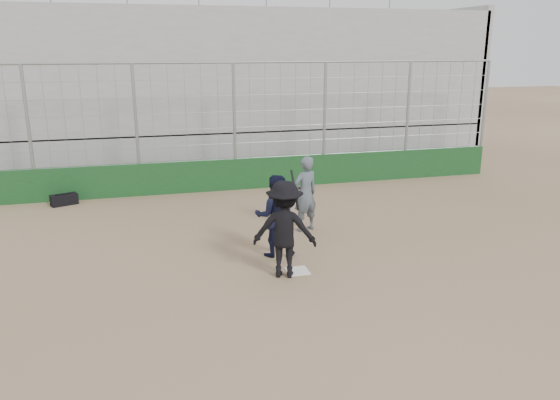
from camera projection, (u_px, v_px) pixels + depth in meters
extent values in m
plane|color=brown|center=(297.00, 271.00, 11.23)|extent=(90.00, 90.00, 0.00)
cube|color=white|center=(297.00, 271.00, 11.23)|extent=(0.44, 0.44, 0.02)
cube|color=#123A18|center=(236.00, 174.00, 17.61)|extent=(18.00, 0.25, 1.00)
cylinder|color=gray|center=(235.00, 128.00, 17.20)|extent=(0.10, 0.10, 4.00)
cylinder|color=gray|center=(484.00, 118.00, 19.42)|extent=(0.10, 0.10, 4.00)
cylinder|color=gray|center=(233.00, 62.00, 16.66)|extent=(18.00, 0.07, 0.07)
cube|color=gray|center=(213.00, 140.00, 22.13)|extent=(20.00, 6.70, 1.60)
cube|color=gray|center=(211.00, 67.00, 21.34)|extent=(20.00, 6.70, 4.20)
cube|color=gray|center=(438.00, 83.00, 24.03)|extent=(0.25, 6.70, 6.10)
imported|color=black|center=(285.00, 229.00, 10.79)|extent=(1.44, 1.12, 1.96)
cylinder|color=black|center=(295.00, 190.00, 10.79)|extent=(0.07, 0.57, 0.71)
imported|color=black|center=(275.00, 230.00, 11.92)|extent=(1.01, 0.85, 1.20)
sphere|color=maroon|center=(275.00, 209.00, 11.79)|extent=(0.28, 0.28, 0.28)
imported|color=#4B545F|center=(305.00, 198.00, 13.53)|extent=(0.81, 0.67, 1.71)
cube|color=black|center=(64.00, 200.00, 15.91)|extent=(0.81, 0.57, 0.32)
cylinder|color=black|center=(63.00, 194.00, 15.86)|extent=(0.46, 0.21, 0.04)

